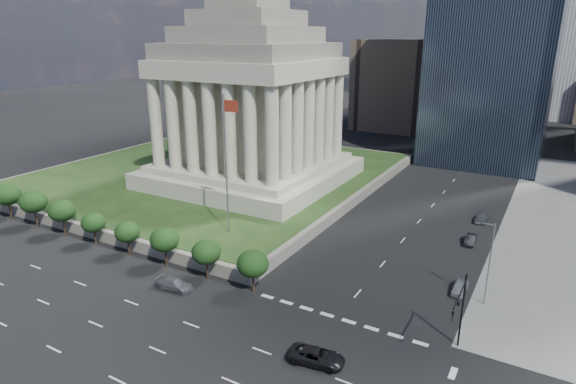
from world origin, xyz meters
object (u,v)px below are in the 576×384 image
Objects in this scene: street_lamp_north at (488,259)px; suv_grey at (175,284)px; war_memorial at (250,80)px; flagpole at (227,158)px; pickup_truck at (317,356)px; parked_sedan_near at (460,287)px; parked_sedan_mid at (470,239)px; traffic_signal_ne at (460,308)px; parked_sedan_far at (482,217)px.

suv_grey is at bearing -155.40° from street_lamp_north.
war_memorial is at bearing 15.15° from suv_grey.
flagpole reaches higher than street_lamp_north.
pickup_truck reaches higher than parked_sedan_near.
parked_sedan_near is (44.52, -21.64, -20.70)m from war_memorial.
parked_sedan_near is (30.25, 16.50, 0.01)m from suv_grey.
suv_grey is 43.00m from parked_sedan_mid.
parked_sedan_near is (9.03, 20.29, -0.05)m from pickup_truck.
traffic_signal_ne is 1.49× the size of pickup_truck.
flagpole reaches higher than traffic_signal_ne.
war_memorial reaches higher than parked_sedan_near.
war_memorial is 47.87m from parked_sedan_far.
pickup_truck is (-11.84, -18.93, -4.92)m from street_lamp_north.
parked_sedan_far is at bearing 99.06° from street_lamp_north.
parked_sedan_far reaches higher than parked_sedan_mid.
parked_sedan_far is (0.00, 10.29, 0.12)m from parked_sedan_mid.
war_memorial reaches higher than parked_sedan_far.
parked_sedan_far is at bearing 42.41° from flagpole.
traffic_signal_ne is at bearing -36.42° from war_memorial.
street_lamp_north reaches higher than parked_sedan_near.
flagpole is 3.74× the size of pickup_truck.
traffic_signal_ne is 1.68× the size of suv_grey.
street_lamp_north is 5.86m from parked_sedan_near.
war_memorial is at bearing 116.89° from flagpole.
street_lamp_north is 2.10× the size of suv_grey.
street_lamp_north is at bearing -25.92° from war_memorial.
parked_sedan_far reaches higher than suv_grey.
war_memorial is at bearing 151.35° from parked_sedan_near.
parked_sedan_far is (30.83, 28.16, -12.35)m from flagpole.
war_memorial is 45.68m from suv_grey.
parked_sedan_mid is 10.29m from parked_sedan_far.
parked_sedan_mid is (-3.50, 28.17, -4.60)m from traffic_signal_ne.
war_memorial is 8.64× the size of parked_sedan_far.
pickup_truck is at bearing -49.75° from war_memorial.
war_memorial reaches higher than suv_grey.
suv_grey is 51.13m from parked_sedan_far.
suv_grey is at bearing -134.29° from parked_sedan_mid.
pickup_truck reaches higher than suv_grey.
suv_grey is at bearing -173.22° from traffic_signal_ne.
parked_sedan_near is 0.91× the size of parked_sedan_far.
parked_sedan_far is (7.51, 46.09, 0.02)m from pickup_truck.
street_lamp_north is at bearing -77.99° from parked_sedan_mid.
flagpole is 31.91m from pickup_truck.
suv_grey is 1.05× the size of parked_sedan_far.
parked_sedan_mid is at bearing -20.76° from pickup_truck.
parked_sedan_near is at bearing 4.17° from flagpole.
pickup_truck is (-11.01, -7.62, -4.51)m from traffic_signal_ne.
pickup_truck is 1.31× the size of parked_sedan_near.
war_memorial reaches higher than traffic_signal_ne.
parked_sedan_far is (-1.52, 25.80, 0.07)m from parked_sedan_near.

